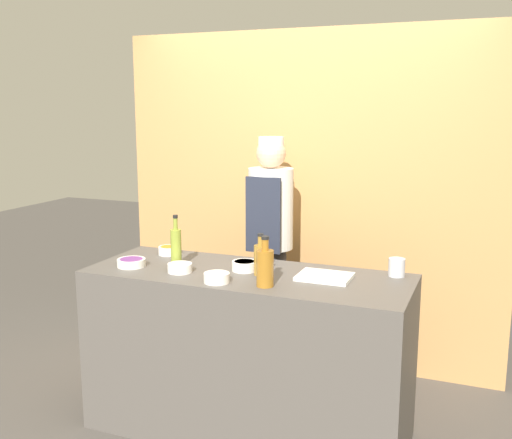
% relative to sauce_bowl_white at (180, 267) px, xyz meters
% --- Properties ---
extents(ground_plane, '(14.00, 14.00, 0.00)m').
position_rel_sauce_bowl_white_xyz_m(ground_plane, '(0.36, 0.12, -0.98)').
color(ground_plane, '#4C4742').
extents(cabinet_wall, '(2.81, 0.18, 2.40)m').
position_rel_sauce_bowl_white_xyz_m(cabinet_wall, '(0.36, 1.30, 0.22)').
color(cabinet_wall, '#B7844C').
rests_on(cabinet_wall, ground_plane).
extents(counter, '(1.82, 0.67, 0.96)m').
position_rel_sauce_bowl_white_xyz_m(counter, '(0.36, 0.12, -0.51)').
color(counter, '#514C47').
rests_on(counter, ground_plane).
extents(sauce_bowl_white, '(0.14, 0.14, 0.05)m').
position_rel_sauce_bowl_white_xyz_m(sauce_bowl_white, '(0.00, 0.00, 0.00)').
color(sauce_bowl_white, white).
rests_on(sauce_bowl_white, counter).
extents(sauce_bowl_brown, '(0.14, 0.14, 0.05)m').
position_rel_sauce_bowl_white_xyz_m(sauce_bowl_brown, '(0.32, 0.17, 0.00)').
color(sauce_bowl_brown, white).
rests_on(sauce_bowl_brown, counter).
extents(sauce_bowl_yellow, '(0.14, 0.14, 0.05)m').
position_rel_sauce_bowl_white_xyz_m(sauce_bowl_yellow, '(0.28, -0.10, 0.00)').
color(sauce_bowl_yellow, white).
rests_on(sauce_bowl_yellow, counter).
extents(sauce_bowl_purple, '(0.16, 0.16, 0.04)m').
position_rel_sauce_bowl_white_xyz_m(sauce_bowl_purple, '(-0.32, 0.00, -0.00)').
color(sauce_bowl_purple, white).
rests_on(sauce_bowl_purple, counter).
extents(sauce_bowl_orange, '(0.13, 0.13, 0.05)m').
position_rel_sauce_bowl_white_xyz_m(sauce_bowl_orange, '(-0.26, 0.33, 0.00)').
color(sauce_bowl_orange, white).
rests_on(sauce_bowl_orange, counter).
extents(cutting_board, '(0.28, 0.22, 0.02)m').
position_rel_sauce_bowl_white_xyz_m(cutting_board, '(0.79, 0.18, -0.02)').
color(cutting_board, white).
rests_on(cutting_board, counter).
extents(bottle_vinegar, '(0.07, 0.07, 0.23)m').
position_rel_sauce_bowl_white_xyz_m(bottle_vinegar, '(0.44, 0.12, 0.06)').
color(bottle_vinegar, olive).
rests_on(bottle_vinegar, counter).
extents(bottle_oil, '(0.06, 0.06, 0.30)m').
position_rel_sauce_bowl_white_xyz_m(bottle_oil, '(-0.08, 0.10, 0.09)').
color(bottle_oil, olive).
rests_on(bottle_oil, counter).
extents(bottle_amber, '(0.09, 0.09, 0.26)m').
position_rel_sauce_bowl_white_xyz_m(bottle_amber, '(0.54, -0.07, 0.08)').
color(bottle_amber, '#9E661E').
rests_on(bottle_amber, counter).
extents(cup_steel, '(0.09, 0.09, 0.10)m').
position_rel_sauce_bowl_white_xyz_m(cup_steel, '(1.14, 0.37, 0.02)').
color(cup_steel, '#B7B7BC').
rests_on(cup_steel, counter).
extents(chef_center, '(0.30, 0.30, 1.67)m').
position_rel_sauce_bowl_white_xyz_m(chef_center, '(0.22, 0.86, -0.06)').
color(chef_center, '#28282D').
rests_on(chef_center, ground_plane).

